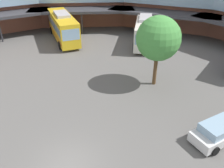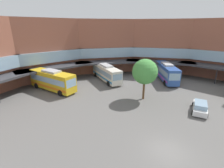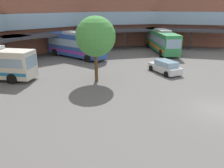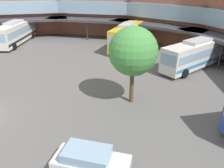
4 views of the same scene
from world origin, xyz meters
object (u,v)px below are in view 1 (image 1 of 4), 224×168
Objects in this scene: bus_3 at (63,27)px; parked_car at (220,131)px; plaza_tree at (158,39)px; bus_2 at (145,29)px.

bus_3 is 25.47m from parked_car.
plaza_tree is at bearing 19.57° from bus_3.
bus_2 is 2.42× the size of parked_car.
parked_car is 9.49m from plaza_tree.
bus_3 is (-11.15, -3.65, 0.16)m from bus_2.
bus_2 is at bearing 110.14° from plaza_tree.
plaza_tree reaches higher than parked_car.
bus_3 reaches higher than bus_2.
bus_3 reaches higher than parked_car.
parked_car is at bearing 13.53° from bus_3.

